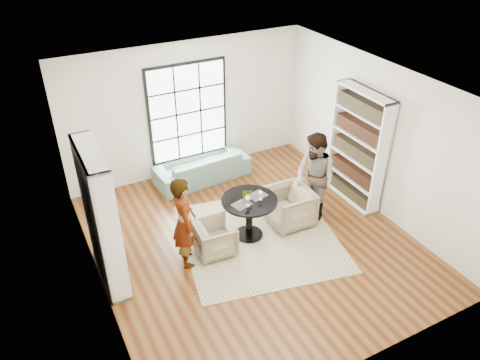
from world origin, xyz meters
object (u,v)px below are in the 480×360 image
sofa (202,167)px  person_right (315,177)px  armchair_left (215,238)px  pedestal_table (249,210)px  wine_glass_left (248,199)px  wine_glass_right (261,193)px  armchair_right (289,207)px  person_left (184,222)px  flower_centerpiece (247,194)px

sofa → person_right: bearing=116.9°
armchair_left → pedestal_table: bearing=-75.9°
wine_glass_left → wine_glass_right: 0.31m
armchair_right → person_left: person_left is taller
armchair_left → wine_glass_left: size_ratio=3.22×
person_left → flower_centerpiece: person_left is taller
flower_centerpiece → pedestal_table: bearing=-39.5°
sofa → wine_glass_right: 2.45m
sofa → flower_centerpiece: bearing=83.8°
pedestal_table → armchair_left: bearing=-170.2°
person_right → wine_glass_right: person_right is taller
pedestal_table → sofa: bearing=89.1°
person_right → pedestal_table: bearing=-97.9°
pedestal_table → armchair_right: (0.87, -0.01, -0.21)m
armchair_left → person_right: bearing=-82.5°
pedestal_table → sofa: pedestal_table is taller
armchair_left → wine_glass_left: 0.92m
person_left → wine_glass_right: 1.50m
person_left → wine_glass_right: size_ratio=9.32×
sofa → armchair_left: bearing=67.3°
person_right → wine_glass_left: (-1.54, -0.14, 0.08)m
armchair_right → armchair_left: bearing=-84.0°
sofa → armchair_left: (-0.80, -2.40, 0.00)m
pedestal_table → person_right: person_right is taller
pedestal_table → flower_centerpiece: size_ratio=4.79×
sofa → wine_glass_left: 2.52m
person_right → flower_centerpiece: bearing=-99.2°
person_left → person_right: (2.73, 0.12, 0.04)m
armchair_left → person_right: 2.26m
person_right → flower_centerpiece: size_ratio=8.35×
sofa → wine_glass_left: (-0.15, -2.43, 0.66)m
pedestal_table → person_left: 1.34m
armchair_right → wine_glass_left: (-0.99, -0.14, 0.59)m
armchair_left → wine_glass_left: (0.64, -0.02, 0.66)m
person_left → wine_glass_right: (1.49, 0.05, 0.10)m
person_left → wine_glass_left: person_left is taller
wine_glass_right → wine_glass_left: bearing=-167.3°
pedestal_table → armchair_right: bearing=-0.7°
armchair_right → flower_centerpiece: 1.06m
sofa → wine_glass_right: bearing=89.2°
person_right → wine_glass_right: 1.24m
person_left → person_right: person_right is taller
pedestal_table → wine_glass_left: 0.43m
pedestal_table → person_right: (1.42, -0.01, 0.30)m
sofa → person_right: (1.39, -2.28, 0.59)m
person_right → wine_glass_left: person_right is taller
armchair_left → person_right: size_ratio=0.38×
armchair_right → sofa: bearing=-158.1°
pedestal_table → armchair_right: size_ratio=1.23×
wine_glass_left → wine_glass_right: bearing=12.7°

